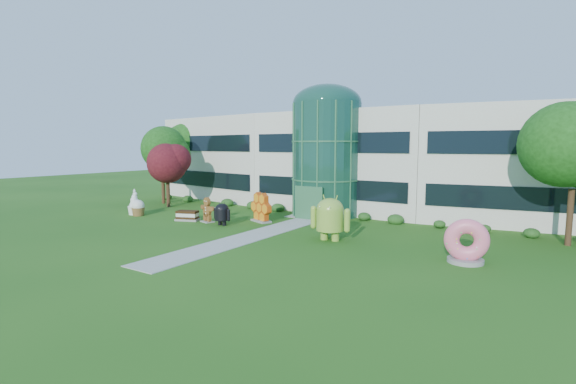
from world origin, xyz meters
The scene contains 14 objects.
ground centered at (0.00, 0.00, 0.00)m, with size 140.00×140.00×0.00m, color #215114.
building centered at (0.00, 18.00, 4.65)m, with size 46.00×15.00×9.30m, color beige, non-canonical shape.
atrium centered at (0.00, 12.00, 4.90)m, with size 6.00×6.00×9.80m, color #194738.
walkway centered at (0.00, 2.00, 0.02)m, with size 2.40×20.00×0.04m, color #9E9E93.
tree_red centered at (-15.50, 7.50, 3.00)m, with size 4.00×4.00×6.00m, color #3F0C14, non-canonical shape.
trees_backdrop centered at (0.00, 13.00, 4.20)m, with size 52.00×8.00×8.40m, color #164010, non-canonical shape.
android_green centered at (4.98, 3.19, 1.64)m, with size 2.89×1.93×3.28m, color #87B239, non-canonical shape.
android_black centered at (-4.41, 3.19, 1.00)m, with size 1.77×1.19×2.01m, color black, non-canonical shape.
donut centered at (13.42, 2.47, 1.20)m, with size 2.30×1.10×2.39m, color #EC597E, non-canonical shape.
gingerbread centered at (-6.31, 3.54, 1.03)m, with size 2.22×0.86×2.05m, color brown, non-canonical shape.
ice_cream_sandwich centered at (-8.14, 3.12, 0.42)m, with size 1.89×0.94×0.84m, color black, non-canonical shape.
honeycomb centered at (-2.74, 6.02, 1.08)m, with size 2.74×0.98×2.15m, color orange, non-canonical shape.
froyo centered at (-14.37, 2.72, 1.15)m, with size 1.34×1.34×2.30m, color white, non-canonical shape.
cupcake centered at (-13.60, 2.47, 0.71)m, with size 1.18×1.18×1.41m, color white, non-canonical shape.
Camera 1 is at (17.33, -20.67, 6.18)m, focal length 26.00 mm.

